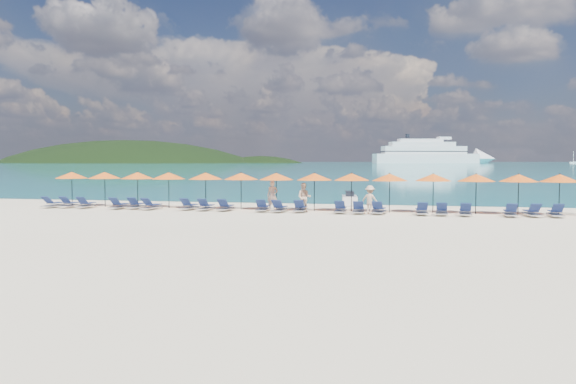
# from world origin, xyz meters

# --- Properties ---
(ground) EXTENTS (1400.00, 1400.00, 0.00)m
(ground) POSITION_xyz_m (0.00, 0.00, 0.00)
(ground) COLOR beige
(sea) EXTENTS (1600.00, 1300.00, 0.01)m
(sea) POSITION_xyz_m (0.00, 660.00, 0.01)
(sea) COLOR #1FA9B2
(sea) RESTS_ON ground
(headland_main) EXTENTS (374.00, 242.00, 126.50)m
(headland_main) POSITION_xyz_m (-300.00, 540.00, -38.00)
(headland_main) COLOR black
(headland_main) RESTS_ON ground
(headland_small) EXTENTS (162.00, 126.00, 85.50)m
(headland_small) POSITION_xyz_m (-150.00, 560.00, -35.00)
(headland_small) COLOR black
(headland_small) RESTS_ON ground
(cruise_ship) EXTENTS (122.65, 56.15, 34.13)m
(cruise_ship) POSITION_xyz_m (33.13, 542.69, 8.88)
(cruise_ship) COLOR silver
(cruise_ship) RESTS_ON ground
(sailboat_near) EXTENTS (6.27, 2.09, 11.49)m
(sailboat_near) POSITION_xyz_m (153.19, 526.01, 1.18)
(sailboat_near) COLOR silver
(sailboat_near) RESTS_ON ground
(jetski) EXTENTS (1.29, 2.66, 0.91)m
(jetski) POSITION_xyz_m (2.80, 9.49, 0.38)
(jetski) COLOR silver
(jetski) RESTS_ON ground
(beachgoer_a) EXTENTS (0.67, 0.47, 1.76)m
(beachgoer_a) POSITION_xyz_m (-1.26, 4.50, 0.88)
(beachgoer_a) COLOR tan
(beachgoer_a) RESTS_ON ground
(beachgoer_b) EXTENTS (0.83, 0.50, 1.66)m
(beachgoer_b) POSITION_xyz_m (0.71, 4.15, 0.83)
(beachgoer_b) COLOR tan
(beachgoer_b) RESTS_ON ground
(beachgoer_c) EXTENTS (1.11, 0.73, 1.58)m
(beachgoer_c) POSITION_xyz_m (4.54, 3.55, 0.79)
(beachgoer_c) COLOR tan
(beachgoer_c) RESTS_ON ground
(umbrella_0) EXTENTS (2.10, 2.10, 2.28)m
(umbrella_0) POSITION_xyz_m (-14.74, 4.82, 2.02)
(umbrella_0) COLOR black
(umbrella_0) RESTS_ON ground
(umbrella_1) EXTENTS (2.10, 2.10, 2.28)m
(umbrella_1) POSITION_xyz_m (-12.47, 4.97, 2.02)
(umbrella_1) COLOR black
(umbrella_1) RESTS_ON ground
(umbrella_2) EXTENTS (2.10, 2.10, 2.28)m
(umbrella_2) POSITION_xyz_m (-10.17, 4.95, 2.02)
(umbrella_2) COLOR black
(umbrella_2) RESTS_ON ground
(umbrella_3) EXTENTS (2.10, 2.10, 2.28)m
(umbrella_3) POSITION_xyz_m (-8.01, 4.86, 2.02)
(umbrella_3) COLOR black
(umbrella_3) RESTS_ON ground
(umbrella_4) EXTENTS (2.10, 2.10, 2.28)m
(umbrella_4) POSITION_xyz_m (-5.53, 4.74, 2.02)
(umbrella_4) COLOR black
(umbrella_4) RESTS_ON ground
(umbrella_5) EXTENTS (2.10, 2.10, 2.28)m
(umbrella_5) POSITION_xyz_m (-3.29, 4.79, 2.02)
(umbrella_5) COLOR black
(umbrella_5) RESTS_ON ground
(umbrella_6) EXTENTS (2.10, 2.10, 2.28)m
(umbrella_6) POSITION_xyz_m (-1.09, 4.75, 2.02)
(umbrella_6) COLOR black
(umbrella_6) RESTS_ON ground
(umbrella_7) EXTENTS (2.10, 2.10, 2.28)m
(umbrella_7) POSITION_xyz_m (1.20, 4.77, 2.02)
(umbrella_7) COLOR black
(umbrella_7) RESTS_ON ground
(umbrella_8) EXTENTS (2.10, 2.10, 2.28)m
(umbrella_8) POSITION_xyz_m (3.37, 4.89, 2.02)
(umbrella_8) COLOR black
(umbrella_8) RESTS_ON ground
(umbrella_9) EXTENTS (2.10, 2.10, 2.28)m
(umbrella_9) POSITION_xyz_m (5.56, 4.73, 2.02)
(umbrella_9) COLOR black
(umbrella_9) RESTS_ON ground
(umbrella_10) EXTENTS (2.10, 2.10, 2.28)m
(umbrella_10) POSITION_xyz_m (7.99, 4.93, 2.02)
(umbrella_10) COLOR black
(umbrella_10) RESTS_ON ground
(umbrella_11) EXTENTS (2.10, 2.10, 2.28)m
(umbrella_11) POSITION_xyz_m (10.28, 4.79, 2.02)
(umbrella_11) COLOR black
(umbrella_11) RESTS_ON ground
(umbrella_12) EXTENTS (2.10, 2.10, 2.28)m
(umbrella_12) POSITION_xyz_m (12.48, 4.75, 2.02)
(umbrella_12) COLOR black
(umbrella_12) RESTS_ON ground
(umbrella_13) EXTENTS (2.10, 2.10, 2.28)m
(umbrella_13) POSITION_xyz_m (14.58, 4.87, 2.02)
(umbrella_13) COLOR black
(umbrella_13) RESTS_ON ground
(lounger_0) EXTENTS (0.74, 1.74, 0.66)m
(lounger_0) POSITION_xyz_m (-15.21, 3.50, 0.24)
(lounger_0) COLOR silver
(lounger_0) RESTS_ON ground
(lounger_1) EXTENTS (0.63, 1.70, 0.66)m
(lounger_1) POSITION_xyz_m (-14.17, 3.71, 0.24)
(lounger_1) COLOR silver
(lounger_1) RESTS_ON ground
(lounger_2) EXTENTS (0.77, 1.75, 0.66)m
(lounger_2) POSITION_xyz_m (-13.01, 3.65, 0.24)
(lounger_2) COLOR silver
(lounger_2) RESTS_ON ground
(lounger_3) EXTENTS (0.64, 1.71, 0.66)m
(lounger_3) POSITION_xyz_m (-10.66, 3.47, 0.24)
(lounger_3) COLOR silver
(lounger_3) RESTS_ON ground
(lounger_4) EXTENTS (0.75, 1.74, 0.66)m
(lounger_4) POSITION_xyz_m (-9.68, 3.79, 0.24)
(lounger_4) COLOR silver
(lounger_4) RESTS_ON ground
(lounger_5) EXTENTS (0.79, 1.75, 0.66)m
(lounger_5) POSITION_xyz_m (-8.53, 3.47, 0.24)
(lounger_5) COLOR silver
(lounger_5) RESTS_ON ground
(lounger_6) EXTENTS (0.67, 1.72, 0.66)m
(lounger_6) POSITION_xyz_m (-6.23, 3.77, 0.24)
(lounger_6) COLOR silver
(lounger_6) RESTS_ON ground
(lounger_7) EXTENTS (0.66, 1.71, 0.66)m
(lounger_7) POSITION_xyz_m (-5.10, 3.60, 0.24)
(lounger_7) COLOR silver
(lounger_7) RESTS_ON ground
(lounger_8) EXTENTS (0.62, 1.70, 0.66)m
(lounger_8) POSITION_xyz_m (-3.87, 3.61, 0.24)
(lounger_8) COLOR silver
(lounger_8) RESTS_ON ground
(lounger_9) EXTENTS (0.75, 1.74, 0.66)m
(lounger_9) POSITION_xyz_m (-1.63, 3.61, 0.24)
(lounger_9) COLOR silver
(lounger_9) RESTS_ON ground
(lounger_10) EXTENTS (0.68, 1.72, 0.66)m
(lounger_10) POSITION_xyz_m (-0.59, 3.45, 0.24)
(lounger_10) COLOR silver
(lounger_10) RESTS_ON ground
(lounger_11) EXTENTS (0.66, 1.71, 0.66)m
(lounger_11) POSITION_xyz_m (0.58, 3.71, 0.24)
(lounger_11) COLOR silver
(lounger_11) RESTS_ON ground
(lounger_12) EXTENTS (0.66, 1.71, 0.66)m
(lounger_12) POSITION_xyz_m (2.90, 3.59, 0.24)
(lounger_12) COLOR silver
(lounger_12) RESTS_ON ground
(lounger_13) EXTENTS (0.69, 1.73, 0.66)m
(lounger_13) POSITION_xyz_m (3.92, 3.46, 0.24)
(lounger_13) COLOR silver
(lounger_13) RESTS_ON ground
(lounger_14) EXTENTS (0.79, 1.75, 0.66)m
(lounger_14) POSITION_xyz_m (5.03, 3.52, 0.24)
(lounger_14) COLOR silver
(lounger_14) RESTS_ON ground
(lounger_15) EXTENTS (0.72, 1.73, 0.66)m
(lounger_15) POSITION_xyz_m (7.33, 3.49, 0.24)
(lounger_15) COLOR silver
(lounger_15) RESTS_ON ground
(lounger_16) EXTENTS (0.71, 1.73, 0.66)m
(lounger_16) POSITION_xyz_m (8.39, 3.46, 0.24)
(lounger_16) COLOR silver
(lounger_16) RESTS_ON ground
(lounger_17) EXTENTS (0.72, 1.73, 0.66)m
(lounger_17) POSITION_xyz_m (9.60, 3.43, 0.24)
(lounger_17) COLOR silver
(lounger_17) RESTS_ON ground
(lounger_18) EXTENTS (0.70, 1.73, 0.66)m
(lounger_18) POSITION_xyz_m (11.88, 3.50, 0.24)
(lounger_18) COLOR silver
(lounger_18) RESTS_ON ground
(lounger_19) EXTENTS (0.74, 1.74, 0.66)m
(lounger_19) POSITION_xyz_m (13.00, 3.73, 0.24)
(lounger_19) COLOR silver
(lounger_19) RESTS_ON ground
(lounger_20) EXTENTS (0.69, 1.72, 0.66)m
(lounger_20) POSITION_xyz_m (14.17, 3.81, 0.24)
(lounger_20) COLOR silver
(lounger_20) RESTS_ON ground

